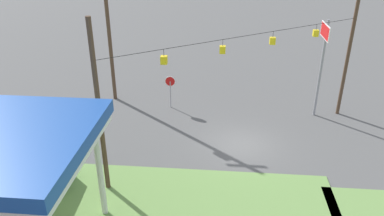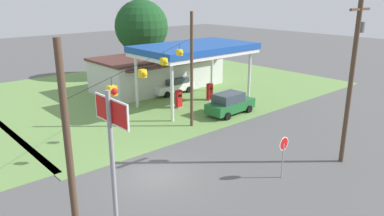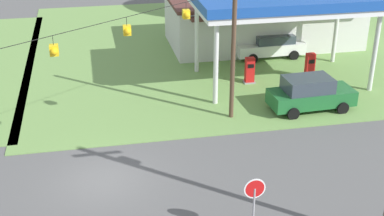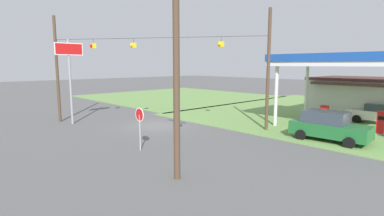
{
  "view_description": "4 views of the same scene",
  "coord_description": "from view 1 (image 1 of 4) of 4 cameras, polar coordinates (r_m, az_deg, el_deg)",
  "views": [
    {
      "loc": [
        1.31,
        20.39,
        12.26
      ],
      "look_at": [
        3.1,
        0.5,
        2.63
      ],
      "focal_mm": 35.0,
      "sensor_mm": 36.0,
      "label": 1
    },
    {
      "loc": [
        -11.54,
        -16.09,
        10.17
      ],
      "look_at": [
        4.83,
        2.39,
        2.58
      ],
      "focal_mm": 35.0,
      "sensor_mm": 36.0,
      "label": 2
    },
    {
      "loc": [
        -0.15,
        -20.22,
        12.7
      ],
      "look_at": [
        4.18,
        1.26,
        2.53
      ],
      "focal_mm": 50.0,
      "sensor_mm": 36.0,
      "label": 3
    },
    {
      "loc": [
        19.31,
        -14.21,
        4.89
      ],
      "look_at": [
        2.18,
        1.97,
        1.47
      ],
      "focal_mm": 28.0,
      "sensor_mm": 36.0,
      "label": 4
    }
  ],
  "objects": [
    {
      "name": "car_at_pumps_front",
      "position": [
        21.62,
        -24.62,
        -8.35
      ],
      "size": [
        4.81,
        2.28,
        1.94
      ],
      "rotation": [
        0.0,
        0.0,
        0.05
      ],
      "color": "#1E602D",
      "rests_on": "ground"
    },
    {
      "name": "stop_sign_overhead",
      "position": [
        26.9,
        19.35,
        8.39
      ],
      "size": [
        0.22,
        2.26,
        6.92
      ],
      "color": "gray",
      "rests_on": "ground"
    },
    {
      "name": "signal_span_gantry",
      "position": [
        21.74,
        8.33,
        5.56
      ],
      "size": [
        14.45,
        10.24,
        8.92
      ],
      "color": "#4C3828",
      "rests_on": "ground"
    },
    {
      "name": "ground_plane",
      "position": [
        23.83,
        7.59,
        -5.48
      ],
      "size": [
        160.0,
        160.0,
        0.0
      ],
      "primitive_type": "plane",
      "color": "#565656"
    },
    {
      "name": "stop_sign_roadside",
      "position": [
        27.69,
        -3.34,
        3.53
      ],
      "size": [
        0.8,
        0.08,
        2.5
      ],
      "rotation": [
        0.0,
        0.0,
        3.14
      ],
      "color": "#99999E",
      "rests_on": "ground"
    },
    {
      "name": "utility_pole_main",
      "position": [
        28.67,
        -12.68,
        11.78
      ],
      "size": [
        2.2,
        0.44,
        10.11
      ],
      "color": "#4C3828",
      "rests_on": "ground"
    }
  ]
}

